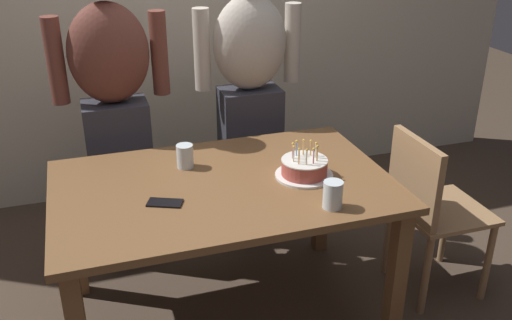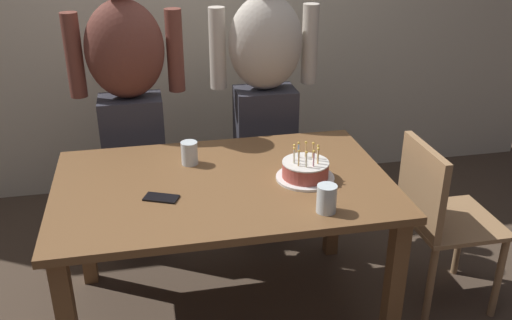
{
  "view_description": "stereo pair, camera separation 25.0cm",
  "coord_description": "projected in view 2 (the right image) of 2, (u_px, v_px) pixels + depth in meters",
  "views": [
    {
      "loc": [
        -0.55,
        -2.18,
        1.89
      ],
      "look_at": [
        0.15,
        -0.02,
        0.84
      ],
      "focal_mm": 39.68,
      "sensor_mm": 36.0,
      "label": 1
    },
    {
      "loc": [
        -0.31,
        -2.25,
        1.89
      ],
      "look_at": [
        0.15,
        -0.02,
        0.84
      ],
      "focal_mm": 39.68,
      "sensor_mm": 36.0,
      "label": 2
    }
  ],
  "objects": [
    {
      "name": "ground_plane",
      "position": [
        227.0,
        312.0,
        2.85
      ],
      "size": [
        10.0,
        10.0,
        0.0
      ],
      "primitive_type": "plane",
      "color": "#47382B"
    },
    {
      "name": "cell_phone",
      "position": [
        161.0,
        198.0,
        2.39
      ],
      "size": [
        0.16,
        0.12,
        0.01
      ],
      "primitive_type": "cube",
      "rotation": [
        0.0,
        0.0,
        -0.41
      ],
      "color": "black",
      "rests_on": "dining_table"
    },
    {
      "name": "dining_table",
      "position": [
        224.0,
        200.0,
        2.58
      ],
      "size": [
        1.5,
        0.96,
        0.74
      ],
      "color": "brown",
      "rests_on": "ground_plane"
    },
    {
      "name": "water_glass_near",
      "position": [
        327.0,
        199.0,
        2.27
      ],
      "size": [
        0.08,
        0.08,
        0.12
      ],
      "primitive_type": "cylinder",
      "color": "silver",
      "rests_on": "dining_table"
    },
    {
      "name": "person_man_bearded",
      "position": [
        130.0,
        105.0,
        3.06
      ],
      "size": [
        0.61,
        0.27,
        1.66
      ],
      "rotation": [
        0.0,
        0.0,
        3.14
      ],
      "color": "#33333D",
      "rests_on": "ground_plane"
    },
    {
      "name": "water_glass_far",
      "position": [
        189.0,
        153.0,
        2.68
      ],
      "size": [
        0.08,
        0.08,
        0.11
      ],
      "primitive_type": "cylinder",
      "color": "silver",
      "rests_on": "dining_table"
    },
    {
      "name": "dining_chair",
      "position": [
        437.0,
        213.0,
        2.72
      ],
      "size": [
        0.42,
        0.42,
        0.87
      ],
      "rotation": [
        0.0,
        0.0,
        1.57
      ],
      "color": "#A37A51",
      "rests_on": "ground_plane"
    },
    {
      "name": "person_woman_cardigan",
      "position": [
        265.0,
        97.0,
        3.2
      ],
      "size": [
        0.61,
        0.27,
        1.66
      ],
      "rotation": [
        0.0,
        0.0,
        3.14
      ],
      "color": "#33333D",
      "rests_on": "ground_plane"
    },
    {
      "name": "birthday_cake",
      "position": [
        305.0,
        171.0,
        2.54
      ],
      "size": [
        0.26,
        0.26,
        0.16
      ],
      "color": "white",
      "rests_on": "dining_table"
    }
  ]
}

